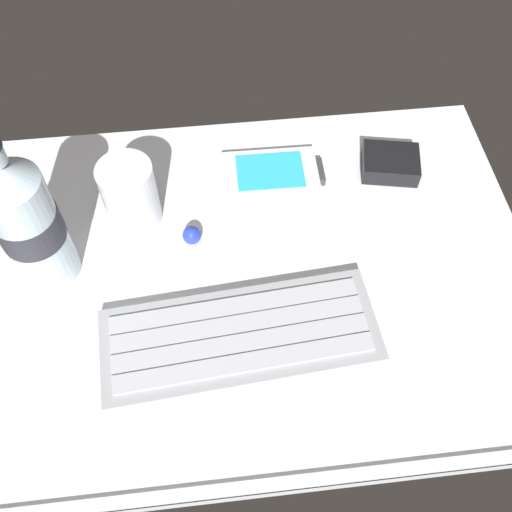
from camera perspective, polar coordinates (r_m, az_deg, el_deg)
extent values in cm
cube|color=silver|center=(67.35, 0.00, -1.87)|extent=(64.00, 48.00, 2.00)
cube|color=silver|center=(57.33, 2.78, -21.32)|extent=(64.00, 1.20, 0.80)
cube|color=#93969B|center=(61.72, -1.58, -7.94)|extent=(29.73, 13.09, 1.40)
cube|color=#ADAFB5|center=(62.46, -2.11, -4.92)|extent=(26.75, 3.94, 0.30)
cube|color=#ADAFB5|center=(61.44, -1.77, -6.69)|extent=(26.75, 3.94, 0.30)
cube|color=#ADAFB5|center=(60.49, -1.42, -8.52)|extent=(26.75, 3.94, 0.30)
cube|color=#ADAFB5|center=(59.60, -1.06, -10.41)|extent=(26.75, 3.94, 0.30)
cube|color=silver|center=(74.24, 1.39, 7.95)|extent=(12.13, 7.81, 1.40)
cube|color=#2DB7D1|center=(73.68, 1.40, 8.33)|extent=(8.50, 6.08, 0.10)
cube|color=#333338|center=(75.06, 6.30, 8.24)|extent=(0.87, 3.81, 1.12)
cylinder|color=silver|center=(69.15, -12.25, 5.95)|extent=(6.40, 6.40, 8.50)
cylinder|color=red|center=(69.90, -12.11, 5.44)|extent=(5.50, 5.50, 6.12)
cylinder|color=silver|center=(64.79, -21.15, 2.40)|extent=(6.60, 6.60, 15.00)
cone|color=silver|center=(58.37, -23.80, 7.49)|extent=(6.60, 6.60, 2.80)
cylinder|color=#2D2D38|center=(64.23, -21.35, 2.79)|extent=(6.73, 6.73, 3.80)
cube|color=black|center=(76.79, 13.03, 8.84)|extent=(7.98, 6.90, 2.40)
sphere|color=#2338B2|center=(68.33, -6.31, 2.06)|extent=(2.20, 2.20, 2.20)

